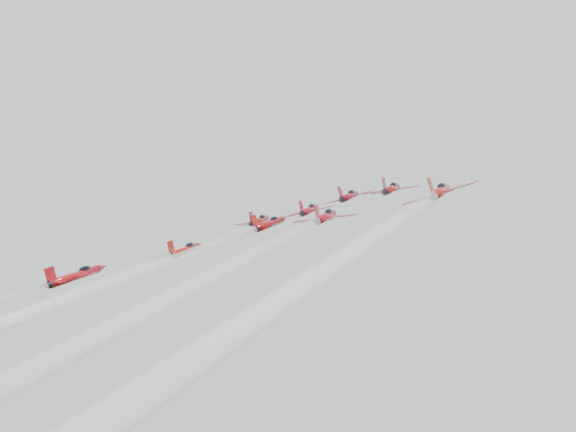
% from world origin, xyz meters
% --- Properties ---
extents(jet_lead, '(10.42, 12.65, 10.11)m').
position_xyz_m(jet_lead, '(3.77, 22.02, 161.66)').
color(jet_lead, maroon).
extents(jet_row2_left, '(9.09, 11.05, 8.83)m').
position_xyz_m(jet_row2_left, '(-10.02, 12.52, 154.11)').
color(jet_row2_left, maroon).
extents(jet_row2_center, '(9.12, 11.08, 8.85)m').
position_xyz_m(jet_row2_center, '(0.90, 9.07, 151.37)').
color(jet_row2_center, '#AD101E').
extents(jet_row2_right, '(9.89, 12.01, 9.60)m').
position_xyz_m(jet_row2_right, '(13.88, 14.15, 155.41)').
color(jet_row2_right, '#9E130F').
extents(jet_center, '(9.11, 78.54, 62.66)m').
position_xyz_m(jet_center, '(-1.61, -36.02, 115.53)').
color(jet_center, '#A50F12').
extents(jet_rear_right, '(8.72, 75.19, 59.99)m').
position_xyz_m(jet_rear_right, '(11.58, -45.51, 108.00)').
color(jet_rear_right, '#AC101C').
extents(jet_rear_farright, '(9.56, 82.42, 65.75)m').
position_xyz_m(jet_rear_farright, '(27.27, -51.20, 103.48)').
color(jet_rear_farright, '#AA2010').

